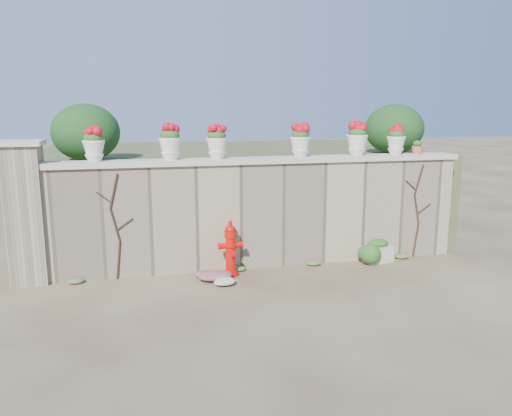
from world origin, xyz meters
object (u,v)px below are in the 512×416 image
object	(u,v)px
fire_hydrant	(231,248)
urn_pot_0	(94,144)
planter_box	(378,251)
terracotta_pot	(417,148)

from	to	relation	value
fire_hydrant	urn_pot_0	xyz separation A→B (m)	(-2.29, 0.50, 1.88)
fire_hydrant	planter_box	size ratio (longest dim) A/B	1.70
fire_hydrant	planter_box	bearing A→B (deg)	-2.23
planter_box	urn_pot_0	xyz separation A→B (m)	(-5.30, 0.36, 2.18)
fire_hydrant	urn_pot_0	world-z (taller)	urn_pot_0
terracotta_pot	fire_hydrant	bearing A→B (deg)	-172.82
fire_hydrant	terracotta_pot	world-z (taller)	terracotta_pot
planter_box	terracotta_pot	world-z (taller)	terracotta_pot
fire_hydrant	urn_pot_0	distance (m)	3.01
planter_box	terracotta_pot	xyz separation A→B (m)	(0.95, 0.36, 2.01)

